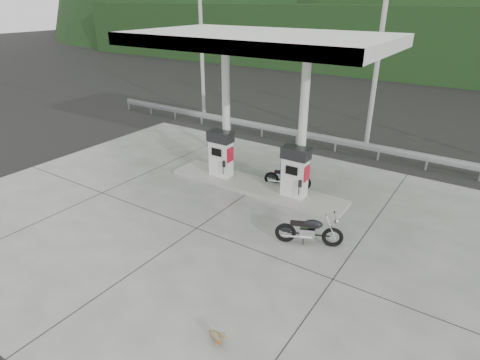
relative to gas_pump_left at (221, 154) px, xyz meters
The scene contains 17 objects.
ground 3.16m from the gas_pump_left, 57.38° to the right, with size 160.00×160.00×0.00m, color black.
forecourt_apron 3.15m from the gas_pump_left, 57.38° to the right, with size 18.00×14.00×0.02m, color slate.
pump_island 1.87m from the gas_pump_left, ahead, with size 7.00×1.40×0.15m, color gray.
gas_pump_left is the anchor object (origin of this frame).
gas_pump_right 3.20m from the gas_pump_left, ahead, with size 0.95×0.55×1.80m, color white, non-canonical shape.
canopy_column_left 1.65m from the gas_pump_left, 90.00° to the left, with size 0.30×0.30×5.00m, color silver.
canopy_column_right 3.60m from the gas_pump_left, ahead, with size 0.30×0.30×5.00m, color silver.
canopy_roof 4.59m from the gas_pump_left, ahead, with size 8.50×5.00×0.40m, color white.
guardrail 5.74m from the gas_pump_left, 73.78° to the left, with size 26.00×0.16×1.42m, color #AAADB2, non-canonical shape.
road 9.20m from the gas_pump_left, 79.92° to the left, with size 60.00×7.00×0.01m, color black.
utility_pole_a 9.93m from the gas_pump_left, 132.44° to the left, with size 0.22×0.22×8.00m, color #959691.
utility_pole_b 8.40m from the gas_pump_left, 62.78° to the left, with size 0.22×0.22×8.00m, color #959691.
tree_band 27.61m from the gas_pump_left, 86.67° to the left, with size 80.00×6.00×6.00m, color black.
forested_hills 57.53m from the gas_pump_left, 88.41° to the left, with size 100.00×40.00×140.00m, color black, non-canonical shape.
motorcycle_left 2.75m from the gas_pump_left, 15.69° to the left, with size 1.67×0.53×0.79m, color black, non-canonical shape.
motorcycle_right 5.44m from the gas_pump_left, 25.74° to the right, with size 1.84×0.58×0.87m, color black, non-canonical shape.
duck 8.40m from the gas_pump_left, 54.54° to the right, with size 0.45×0.13×0.32m, color brown, non-canonical shape.
Camera 1 is at (7.11, -9.21, 6.61)m, focal length 30.00 mm.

